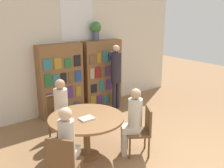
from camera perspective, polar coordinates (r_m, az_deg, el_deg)
wall_back at (r=6.81m, az=-7.47°, el=7.01°), size 6.40×0.07×3.00m
bookshelf_left at (r=6.49m, az=-11.10°, el=0.76°), size 1.11×0.34×1.77m
bookshelf_right at (r=7.09m, az=-2.20°, el=2.35°), size 1.11×0.34×1.77m
flower_vase at (r=6.81m, az=-3.56°, el=11.80°), size 0.28×0.28×0.48m
reading_table at (r=4.64m, az=-5.60°, el=-8.40°), size 1.32×1.32×0.76m
chair_near_camera at (r=3.90m, az=-10.45°, el=-16.22°), size 0.56×0.56×0.89m
chair_left_side at (r=5.48m, az=-11.61°, el=-6.39°), size 0.42×0.42×0.89m
chair_far_side at (r=4.79m, az=6.63°, el=-9.59°), size 0.55×0.55×0.89m
seated_reader_left at (r=5.26m, az=-10.79°, el=-4.73°), size 0.29×0.38×1.26m
seated_reader_right at (r=4.67m, az=4.51°, el=-7.38°), size 0.40×0.38×1.25m
seated_reader_back at (r=3.94m, az=-9.52°, el=-12.30°), size 0.40×0.39×1.25m
librarian_standing at (r=6.72m, az=0.87°, el=2.79°), size 0.27×0.54×1.69m
open_book_on_table at (r=4.49m, az=-5.51°, el=-7.50°), size 0.24×0.18×0.03m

